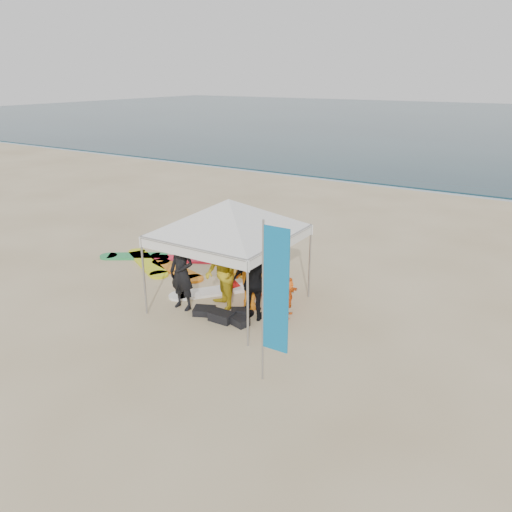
{
  "coord_description": "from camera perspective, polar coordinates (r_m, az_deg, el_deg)",
  "views": [
    {
      "loc": [
        6.83,
        -7.35,
        5.5
      ],
      "look_at": [
        0.65,
        2.6,
        1.2
      ],
      "focal_mm": 35.0,
      "sensor_mm": 36.0,
      "label": 1
    }
  ],
  "objects": [
    {
      "name": "person_seated",
      "position": [
        11.9,
        3.6,
        -4.69
      ],
      "size": [
        0.54,
        0.99,
        1.02
      ],
      "primitive_type": "imported",
      "rotation": [
        0.0,
        0.0,
        1.84
      ],
      "color": "orange",
      "rests_on": "ground"
    },
    {
      "name": "feather_flag",
      "position": [
        8.82,
        2.12,
        -4.22
      ],
      "size": [
        0.54,
        0.04,
        3.17
      ],
      "color": "#A5A5A8",
      "rests_on": "ground"
    },
    {
      "name": "shoreline_foam",
      "position": [
        27.01,
        16.64,
        7.57
      ],
      "size": [
        160.0,
        1.2,
        0.01
      ],
      "primitive_type": "cube",
      "color": "silver",
      "rests_on": "ground"
    },
    {
      "name": "person_orange_b",
      "position": [
        12.88,
        0.7,
        -0.81
      ],
      "size": [
        1.04,
        0.96,
        1.78
      ],
      "primitive_type": "imported",
      "rotation": [
        0.0,
        0.0,
        3.75
      ],
      "color": "#FD4A16",
      "rests_on": "ground"
    },
    {
      "name": "gear_pile",
      "position": [
        11.95,
        -3.79,
        -6.78
      ],
      "size": [
        1.6,
        0.82,
        0.22
      ],
      "color": "black",
      "rests_on": "ground"
    },
    {
      "name": "person_orange_a",
      "position": [
        12.11,
        -0.46,
        -1.91
      ],
      "size": [
        1.36,
        0.99,
        1.9
      ],
      "primitive_type": "imported",
      "rotation": [
        0.0,
        0.0,
        2.89
      ],
      "color": "orange",
      "rests_on": "ground"
    },
    {
      "name": "ocean",
      "position": [
        67.92,
        26.72,
        13.48
      ],
      "size": [
        160.0,
        84.0,
        0.08
      ],
      "primitive_type": "cube",
      "color": "#0C2633",
      "rests_on": "ground"
    },
    {
      "name": "marker_pennant",
      "position": [
        12.56,
        -2.26,
        -3.33
      ],
      "size": [
        0.28,
        0.28,
        0.64
      ],
      "color": "#A5A5A8",
      "rests_on": "ground"
    },
    {
      "name": "person_black_a",
      "position": [
        12.25,
        -8.47,
        -1.88
      ],
      "size": [
        0.7,
        0.47,
        1.9
      ],
      "primitive_type": "imported",
      "rotation": [
        0.0,
        0.0,
        -0.02
      ],
      "color": "black",
      "rests_on": "ground"
    },
    {
      "name": "surfboard_spread",
      "position": [
        15.11,
        -8.28,
        -1.26
      ],
      "size": [
        5.58,
        3.29,
        0.07
      ],
      "color": "orange",
      "rests_on": "ground"
    },
    {
      "name": "person_black_b",
      "position": [
        11.59,
        -0.15,
        -3.07
      ],
      "size": [
        1.14,
        0.61,
        1.85
      ],
      "primitive_type": "imported",
      "rotation": [
        0.0,
        0.0,
        3.3
      ],
      "color": "black",
      "rests_on": "ground"
    },
    {
      "name": "ground",
      "position": [
        11.44,
        -9.8,
        -8.9
      ],
      "size": [
        120.0,
        120.0,
        0.0
      ],
      "primitive_type": "plane",
      "color": "beige",
      "rests_on": "ground"
    },
    {
      "name": "person_yellow",
      "position": [
        12.12,
        -4.01,
        -1.98
      ],
      "size": [
        1.16,
        1.11,
        1.88
      ],
      "primitive_type": "imported",
      "rotation": [
        0.0,
        0.0,
        -0.62
      ],
      "color": "gold",
      "rests_on": "ground"
    },
    {
      "name": "canopy_tent",
      "position": [
        11.76,
        -3.16,
        6.46
      ],
      "size": [
        4.14,
        4.14,
        3.12
      ],
      "color": "#A5A5A8",
      "rests_on": "ground"
    }
  ]
}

